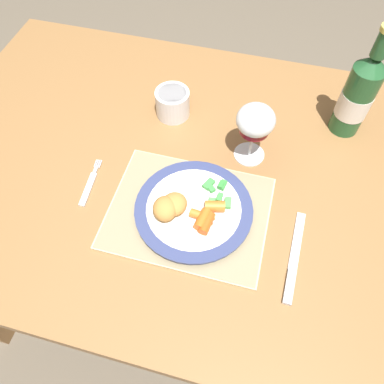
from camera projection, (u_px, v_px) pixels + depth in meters
ground_plane at (185, 275)px, 1.51m from camera, size 6.00×6.00×0.00m
dining_table at (181, 185)px, 0.97m from camera, size 1.28×0.89×0.74m
placemat at (188, 212)px, 0.82m from camera, size 0.34×0.27×0.01m
dinner_plate at (194, 210)px, 0.80m from camera, size 0.25×0.25×0.02m
breaded_croquettes at (169, 207)px, 0.78m from camera, size 0.08×0.09×0.04m
green_beans_pile at (217, 192)px, 0.81m from camera, size 0.07×0.07×0.02m
glazed_carrots at (207, 216)px, 0.77m from camera, size 0.07×0.08×0.02m
fork at (90, 186)px, 0.86m from camera, size 0.03×0.13×0.01m
table_knife at (293, 264)px, 0.75m from camera, size 0.03×0.21×0.01m
wine_glass at (255, 123)px, 0.82m from camera, size 0.09×0.09×0.15m
bottle at (358, 95)px, 0.87m from camera, size 0.08×0.08×0.28m
drinking_cup at (173, 103)px, 0.95m from camera, size 0.09×0.09×0.07m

